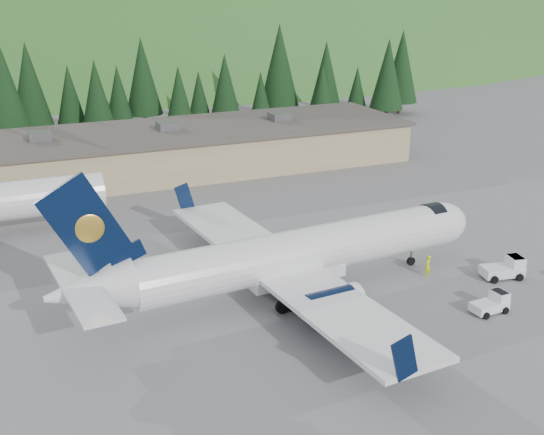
{
  "coord_description": "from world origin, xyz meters",
  "views": [
    {
      "loc": [
        -21.06,
        -42.53,
        22.5
      ],
      "look_at": [
        0.0,
        6.0,
        4.0
      ],
      "focal_mm": 45.0,
      "sensor_mm": 36.0,
      "label": 1
    }
  ],
  "objects": [
    {
      "name": "terminal_building",
      "position": [
        -5.01,
        38.0,
        2.62
      ],
      "size": [
        71.0,
        17.0,
        6.1
      ],
      "color": "#9C8661",
      "rests_on": "ground"
    },
    {
      "name": "ground",
      "position": [
        0.0,
        0.0,
        0.0
      ],
      "size": [
        600.0,
        600.0,
        0.0
      ],
      "primitive_type": "plane",
      "color": "slate"
    },
    {
      "name": "airliner",
      "position": [
        -1.01,
        -0.08,
        3.06
      ],
      "size": [
        34.66,
        32.54,
        11.5
      ],
      "rotation": [
        0.0,
        0.0,
        0.08
      ],
      "color": "white",
      "rests_on": "ground"
    },
    {
      "name": "baggage_tug_a",
      "position": [
        10.85,
        -8.52,
        0.65
      ],
      "size": [
        2.79,
        1.78,
        1.45
      ],
      "rotation": [
        0.0,
        0.0,
        0.06
      ],
      "color": "white",
      "rests_on": "ground"
    },
    {
      "name": "hills",
      "position": [
        53.34,
        207.38,
        -82.8
      ],
      "size": [
        614.0,
        330.0,
        300.0
      ],
      "color": "#1D5317",
      "rests_on": "ground"
    },
    {
      "name": "tree_line",
      "position": [
        -9.31,
        61.69,
        7.54
      ],
      "size": [
        113.86,
        19.05,
        14.53
      ],
      "color": "black",
      "rests_on": "ground"
    },
    {
      "name": "ramp_worker",
      "position": [
        10.32,
        -1.53,
        0.89
      ],
      "size": [
        0.78,
        0.7,
        1.78
      ],
      "primitive_type": "imported",
      "rotation": [
        0.0,
        0.0,
        3.68
      ],
      "color": "#D4DF0B",
      "rests_on": "ground"
    },
    {
      "name": "baggage_tug_b",
      "position": [
        15.88,
        -4.22,
        0.78
      ],
      "size": [
        3.52,
        2.49,
        1.74
      ],
      "rotation": [
        0.0,
        0.0,
        -0.2
      ],
      "color": "white",
      "rests_on": "ground"
    }
  ]
}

